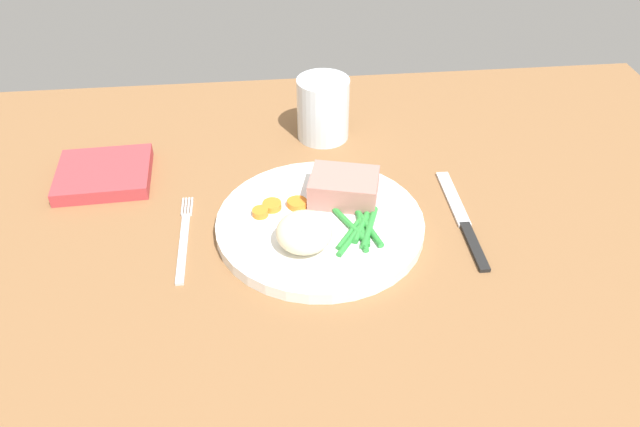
# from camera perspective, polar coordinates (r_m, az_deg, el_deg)

# --- Properties ---
(dining_table) EXTENTS (1.20, 0.90, 0.02)m
(dining_table) POSITION_cam_1_polar(r_m,az_deg,el_deg) (0.81, 2.12, -2.74)
(dining_table) COLOR brown
(dining_table) RESTS_ON ground
(dinner_plate) EXTENTS (0.26, 0.26, 0.02)m
(dinner_plate) POSITION_cam_1_polar(r_m,az_deg,el_deg) (0.81, 0.00, -1.00)
(dinner_plate) COLOR white
(dinner_plate) RESTS_ON dining_table
(meat_portion) EXTENTS (0.10, 0.09, 0.04)m
(meat_portion) POSITION_cam_1_polar(r_m,az_deg,el_deg) (0.83, 2.16, 2.35)
(meat_portion) COLOR #B2756B
(meat_portion) RESTS_ON dinner_plate
(mashed_potatoes) EXTENTS (0.07, 0.07, 0.04)m
(mashed_potatoes) POSITION_cam_1_polar(r_m,az_deg,el_deg) (0.75, -1.43, -1.69)
(mashed_potatoes) COLOR beige
(mashed_potatoes) RESTS_ON dinner_plate
(carrot_slices) EXTENTS (0.07, 0.04, 0.01)m
(carrot_slices) POSITION_cam_1_polar(r_m,az_deg,el_deg) (0.82, -3.39, 0.69)
(carrot_slices) COLOR orange
(carrot_slices) RESTS_ON dinner_plate
(green_beans) EXTENTS (0.06, 0.10, 0.01)m
(green_beans) POSITION_cam_1_polar(r_m,az_deg,el_deg) (0.79, 3.69, -1.35)
(green_beans) COLOR #2D8C38
(green_beans) RESTS_ON dinner_plate
(fork) EXTENTS (0.01, 0.17, 0.00)m
(fork) POSITION_cam_1_polar(r_m,az_deg,el_deg) (0.82, -12.11, -2.20)
(fork) COLOR silver
(fork) RESTS_ON dining_table
(knife) EXTENTS (0.02, 0.21, 0.01)m
(knife) POSITION_cam_1_polar(r_m,az_deg,el_deg) (0.85, 12.69, -0.59)
(knife) COLOR black
(knife) RESTS_ON dining_table
(water_glass) EXTENTS (0.08, 0.08, 0.10)m
(water_glass) POSITION_cam_1_polar(r_m,az_deg,el_deg) (0.98, 0.16, 9.02)
(water_glass) COLOR silver
(water_glass) RESTS_ON dining_table
(napkin) EXTENTS (0.13, 0.12, 0.02)m
(napkin) POSITION_cam_1_polar(r_m,az_deg,el_deg) (0.95, -18.83, 3.38)
(napkin) COLOR #B2383D
(napkin) RESTS_ON dining_table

